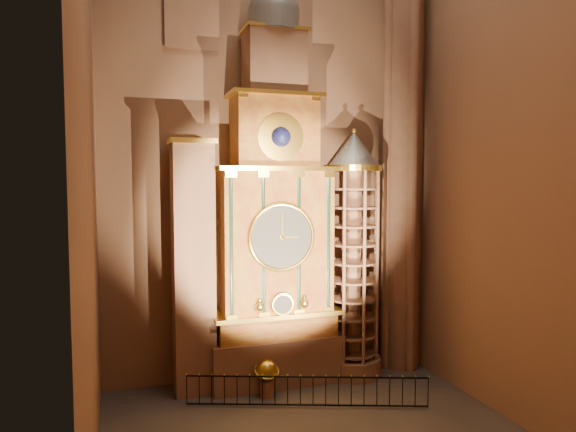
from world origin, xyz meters
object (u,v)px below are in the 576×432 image
object	(u,v)px
astronomical_clock	(275,226)
iron_railing	(307,391)
stair_turret	(353,256)
portrait_tower	(193,266)
celestial_globe	(267,375)

from	to	relation	value
astronomical_clock	iron_railing	size ratio (longest dim) A/B	1.94
stair_turret	iron_railing	xyz separation A→B (m)	(-3.09, -2.56, -4.64)
portrait_tower	astronomical_clock	bearing A→B (deg)	-0.29
portrait_tower	stair_turret	xyz separation A→B (m)	(6.90, -0.28, 0.12)
celestial_globe	iron_railing	distance (m)	1.88
celestial_globe	iron_railing	bearing A→B (deg)	-51.78
astronomical_clock	stair_turret	xyz separation A→B (m)	(3.50, -0.26, -1.41)
astronomical_clock	portrait_tower	distance (m)	3.73
celestial_globe	astronomical_clock	bearing A→B (deg)	61.34
astronomical_clock	iron_railing	bearing A→B (deg)	-81.81
astronomical_clock	iron_railing	distance (m)	6.69
portrait_tower	celestial_globe	distance (m)	5.22
stair_turret	celestial_globe	bearing A→B (deg)	-165.47
astronomical_clock	celestial_globe	xyz separation A→B (m)	(-0.75, -1.36, -5.80)
portrait_tower	stair_turret	bearing A→B (deg)	-2.33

